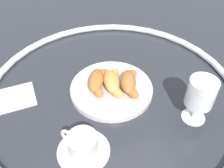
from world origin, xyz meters
TOP-DOWN VIEW (x-y plane):
  - ground_plane at (0.00, 0.00)m, footprint 2.20×2.20m
  - table_chrome_rim at (0.00, 0.00)m, footprint 0.80×0.80m
  - pastry_plate at (-0.01, 0.00)m, footprint 0.26×0.26m
  - croissant_large at (-0.03, -0.04)m, footprint 0.12×0.10m
  - croissant_small at (-0.01, 0.01)m, footprint 0.13×0.08m
  - croissant_extra at (0.02, 0.05)m, footprint 0.13×0.10m
  - coffee_cup_near at (0.17, -0.15)m, footprint 0.14×0.14m
  - juice_glass_left at (0.18, 0.18)m, footprint 0.08×0.08m
  - folded_napkin at (-0.09, -0.29)m, footprint 0.11×0.11m

SIDE VIEW (x-z plane):
  - ground_plane at x=0.00m, z-range 0.00..0.00m
  - folded_napkin at x=-0.09m, z-range 0.00..0.01m
  - pastry_plate at x=-0.01m, z-range 0.00..0.02m
  - table_chrome_rim at x=0.00m, z-range 0.00..0.02m
  - coffee_cup_near at x=0.17m, z-range 0.00..0.06m
  - croissant_large at x=-0.03m, z-range 0.02..0.06m
  - croissant_small at x=-0.01m, z-range 0.02..0.06m
  - croissant_extra at x=0.02m, z-range 0.02..0.06m
  - juice_glass_left at x=0.18m, z-range 0.02..0.16m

